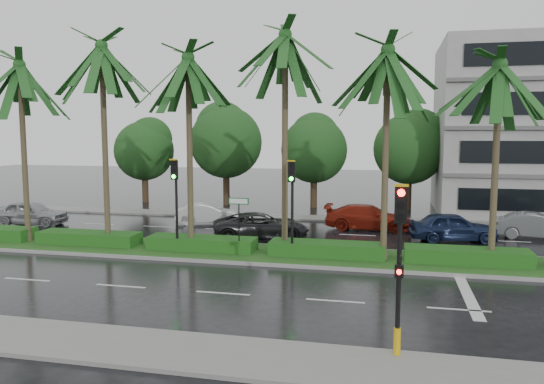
% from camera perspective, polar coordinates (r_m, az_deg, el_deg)
% --- Properties ---
extents(ground, '(120.00, 120.00, 0.00)m').
position_cam_1_polar(ground, '(23.95, -1.57, -7.38)').
color(ground, black).
rests_on(ground, ground).
extents(near_sidewalk, '(40.00, 2.40, 0.12)m').
position_cam_1_polar(near_sidewalk, '(14.73, -11.81, -16.25)').
color(near_sidewalk, slate).
rests_on(near_sidewalk, ground).
extents(far_sidewalk, '(40.00, 2.00, 0.12)m').
position_cam_1_polar(far_sidewalk, '(35.46, 3.22, -2.77)').
color(far_sidewalk, slate).
rests_on(far_sidewalk, ground).
extents(median, '(36.00, 4.00, 0.15)m').
position_cam_1_polar(median, '(24.87, -1.00, -6.67)').
color(median, gray).
rests_on(median, ground).
extents(hedge, '(35.20, 1.40, 0.60)m').
position_cam_1_polar(hedge, '(24.79, -1.00, -5.83)').
color(hedge, '#164814').
rests_on(hedge, median).
extents(lane_markings, '(34.00, 13.06, 0.01)m').
position_cam_1_polar(lane_markings, '(22.99, 5.59, -7.97)').
color(lane_markings, silver).
rests_on(lane_markings, ground).
extents(palm_row, '(26.30, 4.20, 10.71)m').
position_cam_1_polar(palm_row, '(24.75, -3.92, 13.17)').
color(palm_row, '#463B28').
rests_on(palm_row, median).
extents(signal_near, '(0.34, 0.45, 4.36)m').
position_cam_1_polar(signal_near, '(13.53, 13.52, -7.45)').
color(signal_near, black).
rests_on(signal_near, near_sidewalk).
extents(signal_median_left, '(0.34, 0.42, 4.36)m').
position_cam_1_polar(signal_median_left, '(24.98, -10.35, 0.08)').
color(signal_median_left, black).
rests_on(signal_median_left, median).
extents(signal_median_right, '(0.34, 0.42, 4.36)m').
position_cam_1_polar(signal_median_right, '(23.38, 2.15, -0.24)').
color(signal_median_right, black).
rests_on(signal_median_right, median).
extents(street_sign, '(0.95, 0.09, 2.60)m').
position_cam_1_polar(street_sign, '(24.25, -3.59, -2.10)').
color(street_sign, black).
rests_on(street_sign, median).
extents(bg_trees, '(33.08, 5.66, 8.18)m').
position_cam_1_polar(bg_trees, '(40.50, 5.04, 5.22)').
color(bg_trees, '#312716').
rests_on(bg_trees, ground).
extents(car_silver, '(2.24, 4.62, 1.52)m').
position_cam_1_polar(car_silver, '(36.06, -24.53, -2.06)').
color(car_silver, '#96999D').
rests_on(car_silver, ground).
extents(car_white, '(2.45, 4.11, 1.28)m').
position_cam_1_polar(car_white, '(33.54, -7.05, -2.33)').
color(car_white, '#BDBDBD').
rests_on(car_white, ground).
extents(car_darkgrey, '(3.88, 5.63, 1.43)m').
position_cam_1_polar(car_darkgrey, '(28.53, -1.18, -3.67)').
color(car_darkgrey, black).
rests_on(car_darkgrey, ground).
extents(car_red, '(2.16, 5.13, 1.48)m').
position_cam_1_polar(car_red, '(31.79, 10.31, -2.69)').
color(car_red, maroon).
rests_on(car_red, ground).
extents(car_blue, '(2.51, 4.73, 1.53)m').
position_cam_1_polar(car_blue, '(29.55, 18.88, -3.56)').
color(car_blue, '#162243').
rests_on(car_blue, ground).
extents(car_grey, '(1.97, 4.37, 1.39)m').
position_cam_1_polar(car_grey, '(32.00, 26.59, -3.28)').
color(car_grey, slate).
rests_on(car_grey, ground).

